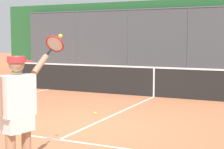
{
  "coord_description": "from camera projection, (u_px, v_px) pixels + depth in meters",
  "views": [
    {
      "loc": [
        -3.66,
        6.67,
        1.86
      ],
      "look_at": [
        -0.22,
        -0.73,
        1.05
      ],
      "focal_mm": 58.76,
      "sensor_mm": 36.0,
      "label": 1
    }
  ],
  "objects": [
    {
      "name": "tennis_player",
      "position": [
        19.0,
        107.0,
        4.81
      ],
      "size": [
        0.32,
        1.39,
        1.92
      ],
      "rotation": [
        0.0,
        0.0,
        -1.8
      ],
      "color": "navy",
      "rests_on": "ground"
    },
    {
      "name": "tennis_net",
      "position": [
        154.0,
        81.0,
        11.62
      ],
      "size": [
        10.47,
        0.09,
        1.07
      ],
      "color": "#2D2D2D",
      "rests_on": "ground"
    },
    {
      "name": "court_line_markings",
      "position": [
        50.0,
        144.0,
        6.47
      ],
      "size": [
        8.15,
        9.97,
        0.01
      ],
      "color": "white",
      "rests_on": "ground"
    },
    {
      "name": "ground_plane",
      "position": [
        88.0,
        127.0,
        7.73
      ],
      "size": [
        60.0,
        60.0,
        0.0
      ],
      "primitive_type": "plane",
      "color": "#A8603D"
    },
    {
      "name": "tennis_ball_near_baseline",
      "position": [
        95.0,
        113.0,
        8.94
      ],
      "size": [
        0.07,
        0.07,
        0.07
      ],
      "primitive_type": "sphere",
      "color": "#D6E042",
      "rests_on": "ground"
    },
    {
      "name": "fence_backdrop",
      "position": [
        191.0,
        41.0,
        16.11
      ],
      "size": [
        19.37,
        1.37,
        3.54
      ],
      "color": "#474C51",
      "rests_on": "ground"
    }
  ]
}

